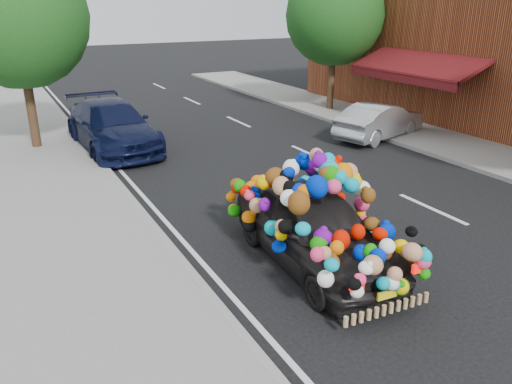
{
  "coord_description": "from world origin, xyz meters",
  "views": [
    {
      "loc": [
        -4.91,
        -7.35,
        4.44
      ],
      "look_at": [
        -1.0,
        -0.07,
        1.27
      ],
      "focal_mm": 35.0,
      "sensor_mm": 36.0,
      "label": 1
    }
  ],
  "objects": [
    {
      "name": "sidewalk",
      "position": [
        -4.3,
        0.0,
        0.06
      ],
      "size": [
        4.0,
        60.0,
        0.12
      ],
      "primitive_type": "cube",
      "color": "gray",
      "rests_on": "ground"
    },
    {
      "name": "silver_hatchback",
      "position": [
        6.76,
        5.46,
        0.61
      ],
      "size": [
        3.92,
        2.26,
        1.22
      ],
      "primitive_type": "imported",
      "rotation": [
        0.0,
        0.0,
        1.85
      ],
      "color": "#9EA1A6",
      "rests_on": "ground"
    },
    {
      "name": "footpath_far",
      "position": [
        8.2,
        3.0,
        0.06
      ],
      "size": [
        3.0,
        40.0,
        0.12
      ],
      "primitive_type": "cube",
      "color": "gray",
      "rests_on": "ground"
    },
    {
      "name": "ground",
      "position": [
        0.0,
        0.0,
        0.0
      ],
      "size": [
        100.0,
        100.0,
        0.0
      ],
      "primitive_type": "plane",
      "color": "black",
      "rests_on": "ground"
    },
    {
      "name": "plush_art_car",
      "position": [
        -0.2,
        -0.77,
        1.03
      ],
      "size": [
        2.2,
        4.31,
        2.02
      ],
      "rotation": [
        0.0,
        0.0,
        -0.06
      ],
      "color": "black",
      "rests_on": "ground"
    },
    {
      "name": "kerb",
      "position": [
        -2.35,
        0.0,
        0.07
      ],
      "size": [
        0.15,
        60.0,
        0.13
      ],
      "primitive_type": "cube",
      "color": "gray",
      "rests_on": "ground"
    },
    {
      "name": "navy_sedan",
      "position": [
        -1.61,
        8.5,
        0.74
      ],
      "size": [
        2.29,
        5.2,
        1.49
      ],
      "primitive_type": "imported",
      "rotation": [
        0.0,
        0.0,
        0.04
      ],
      "color": "black",
      "rests_on": "ground"
    },
    {
      "name": "tree_far_b",
      "position": [
        8.0,
        10.0,
        3.89
      ],
      "size": [
        4.0,
        4.0,
        5.9
      ],
      "color": "#332114",
      "rests_on": "ground"
    },
    {
      "name": "lane_markings",
      "position": [
        3.6,
        0.0,
        0.01
      ],
      "size": [
        6.0,
        50.0,
        0.01
      ],
      "primitive_type": null,
      "color": "silver",
      "rests_on": "ground"
    },
    {
      "name": "tree_near_sidewalk",
      "position": [
        -3.8,
        9.5,
        4.02
      ],
      "size": [
        4.2,
        4.2,
        6.13
      ],
      "color": "#332114",
      "rests_on": "ground"
    }
  ]
}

